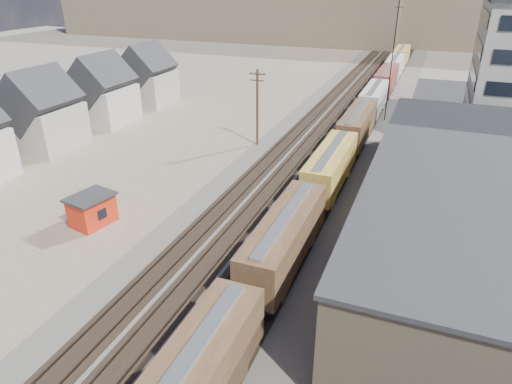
% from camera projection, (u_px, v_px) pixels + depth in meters
% --- Properties ---
extents(ballast_bed, '(18.00, 200.00, 0.06)m').
position_uv_depth(ballast_bed, '(333.00, 134.00, 65.31)').
color(ballast_bed, '#4C4742').
rests_on(ballast_bed, ground).
extents(dirt_yard, '(24.00, 180.00, 0.03)m').
position_uv_depth(dirt_yard, '(175.00, 139.00, 63.50)').
color(dirt_yard, '#6D5E4B').
rests_on(dirt_yard, ground).
extents(rail_tracks, '(11.40, 200.00, 0.24)m').
position_uv_depth(rail_tracks, '(329.00, 133.00, 65.45)').
color(rail_tracks, black).
rests_on(rail_tracks, ground).
extents(freight_train, '(3.00, 119.74, 4.46)m').
position_uv_depth(freight_train, '(366.00, 111.00, 66.35)').
color(freight_train, black).
rests_on(freight_train, ground).
extents(warehouse, '(12.40, 40.40, 7.25)m').
position_uv_depth(warehouse, '(446.00, 203.00, 37.84)').
color(warehouse, '#9D8562').
rests_on(warehouse, ground).
extents(utility_pole_north, '(2.20, 0.32, 10.00)m').
position_uv_depth(utility_pole_north, '(257.00, 106.00, 59.10)').
color(utility_pole_north, '#382619').
rests_on(utility_pole_north, ground).
extents(radio_mast, '(1.20, 0.16, 18.00)m').
position_uv_depth(radio_mast, '(392.00, 61.00, 67.78)').
color(radio_mast, black).
rests_on(radio_mast, ground).
extents(townhouse_row, '(8.15, 68.16, 10.47)m').
position_uv_depth(townhouse_row, '(3.00, 129.00, 53.64)').
color(townhouse_row, '#B7B2A8').
rests_on(townhouse_row, ground).
extents(maintenance_shed, '(3.74, 4.44, 2.88)m').
position_uv_depth(maintenance_shed, '(92.00, 210.00, 41.40)').
color(maintenance_shed, red).
rests_on(maintenance_shed, ground).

